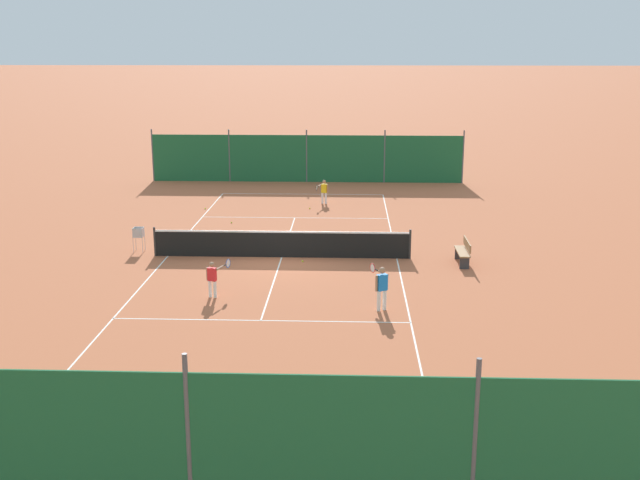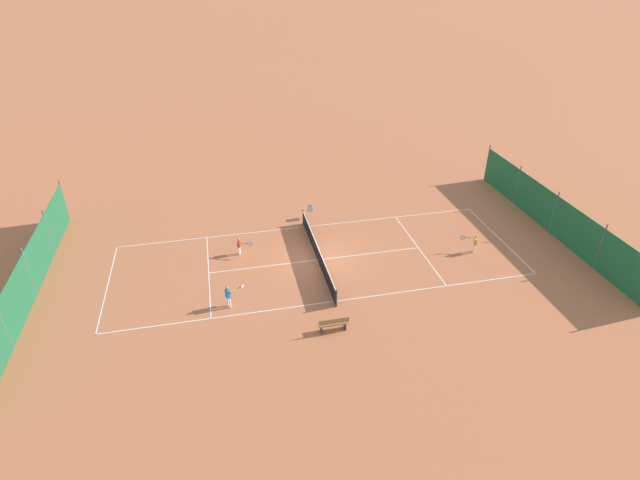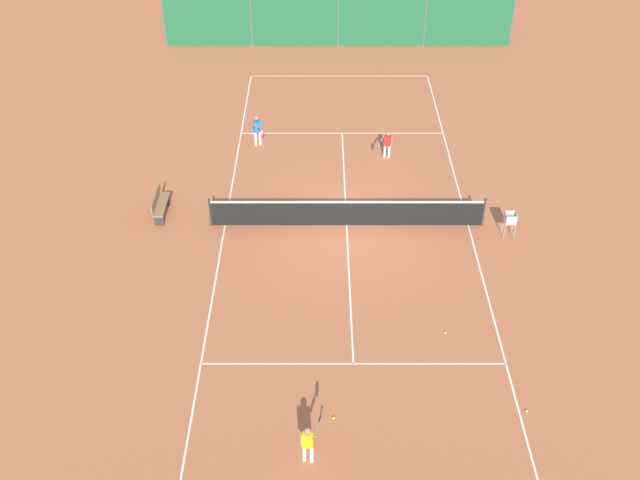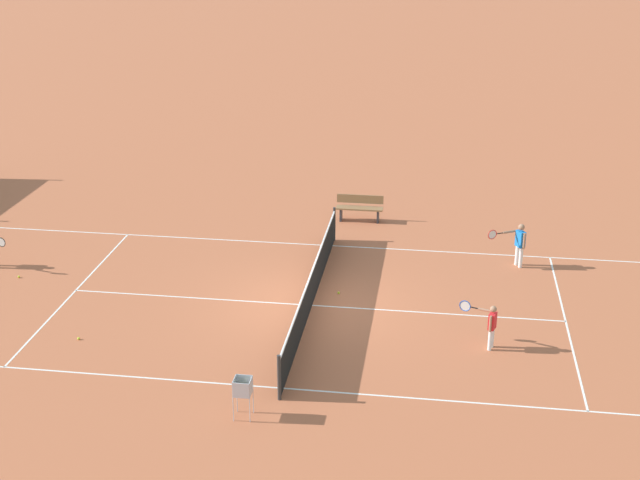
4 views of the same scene
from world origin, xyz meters
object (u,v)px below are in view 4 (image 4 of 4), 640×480
(tennis_ball_far_corner, at_px, (339,293))
(tennis_ball_mid_court, at_px, (79,338))
(tennis_net, at_px, (312,288))
(ball_hopper, at_px, (243,389))
(player_far_service, at_px, (490,323))
(tennis_ball_alley_right, at_px, (19,277))
(player_near_baseline, at_px, (519,242))
(courtside_bench, at_px, (360,207))

(tennis_ball_far_corner, height_order, tennis_ball_mid_court, same)
(tennis_net, relative_size, tennis_ball_far_corner, 139.09)
(tennis_ball_mid_court, height_order, ball_hopper, ball_hopper)
(tennis_ball_far_corner, bearing_deg, ball_hopper, -11.16)
(tennis_ball_far_corner, xyz_separation_m, ball_hopper, (6.09, -1.20, 0.62))
(player_far_service, height_order, tennis_ball_alley_right, player_far_service)
(tennis_ball_alley_right, relative_size, ball_hopper, 0.07)
(player_near_baseline, height_order, tennis_ball_alley_right, player_near_baseline)
(tennis_ball_mid_court, xyz_separation_m, tennis_ball_alley_right, (-3.18, -3.04, 0.00))
(tennis_ball_mid_court, height_order, tennis_ball_alley_right, same)
(player_near_baseline, distance_m, tennis_ball_alley_right, 13.97)
(player_far_service, distance_m, ball_hopper, 6.23)
(tennis_ball_far_corner, relative_size, courtside_bench, 0.04)
(player_near_baseline, xyz_separation_m, tennis_ball_mid_court, (5.95, -10.64, -0.71))
(tennis_net, height_order, tennis_ball_mid_court, tennis_net)
(tennis_ball_far_corner, relative_size, ball_hopper, 0.07)
(player_far_service, distance_m, tennis_ball_far_corner, 4.58)
(player_near_baseline, xyz_separation_m, ball_hopper, (8.63, -5.99, -0.09))
(player_far_service, distance_m, tennis_ball_alley_right, 12.92)
(player_far_service, bearing_deg, courtside_bench, -154.28)
(tennis_ball_alley_right, bearing_deg, tennis_net, 86.13)
(player_far_service, height_order, tennis_ball_far_corner, player_far_service)
(tennis_net, height_order, tennis_ball_far_corner, tennis_net)
(ball_hopper, xyz_separation_m, courtside_bench, (-11.65, 1.19, -0.20))
(tennis_net, relative_size, tennis_ball_mid_court, 139.09)
(tennis_net, distance_m, ball_hopper, 5.34)
(tennis_ball_alley_right, bearing_deg, tennis_ball_far_corner, 91.44)
(player_far_service, bearing_deg, tennis_net, -110.27)
(ball_hopper, bearing_deg, tennis_ball_far_corner, 168.84)
(tennis_net, xyz_separation_m, player_far_service, (1.64, 4.44, 0.15))
(player_near_baseline, height_order, ball_hopper, player_near_baseline)
(tennis_ball_alley_right, distance_m, courtside_bench, 10.60)
(tennis_net, relative_size, player_far_service, 8.32)
(courtside_bench, bearing_deg, tennis_ball_far_corner, 0.07)
(tennis_ball_alley_right, distance_m, ball_hopper, 9.68)
(tennis_ball_mid_court, distance_m, courtside_bench, 10.71)
(tennis_net, distance_m, courtside_bench, 6.37)
(ball_hopper, bearing_deg, tennis_ball_alley_right, -127.37)
(player_far_service, relative_size, player_near_baseline, 0.86)
(tennis_ball_alley_right, bearing_deg, player_far_service, 80.19)
(player_far_service, distance_m, courtside_bench, 8.86)
(tennis_ball_mid_court, bearing_deg, tennis_net, 116.60)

